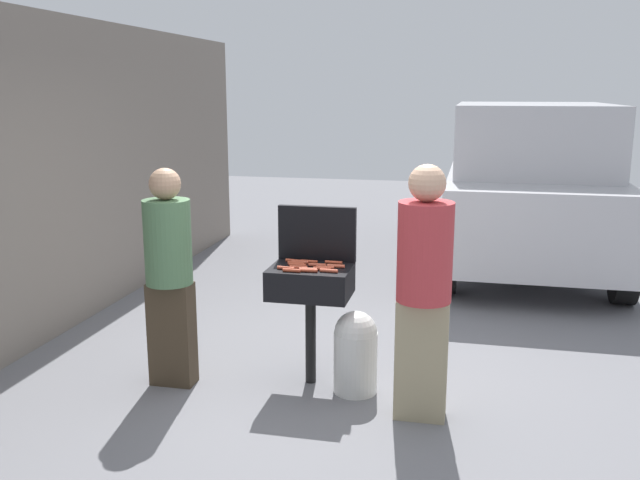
{
  "coord_description": "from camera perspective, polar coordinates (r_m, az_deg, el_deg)",
  "views": [
    {
      "loc": [
        0.96,
        -4.8,
        2.18
      ],
      "look_at": [
        -0.22,
        0.47,
        1.0
      ],
      "focal_mm": 38.63,
      "sensor_mm": 36.0,
      "label": 1
    }
  ],
  "objects": [
    {
      "name": "hot_dog_3",
      "position": [
        5.01,
        0.44,
        -2.29
      ],
      "size": [
        0.13,
        0.03,
        0.03
      ],
      "primitive_type": "cylinder",
      "rotation": [
        0.0,
        1.57,
        0.05
      ],
      "color": "#B74C33",
      "rests_on": "bbq_grill"
    },
    {
      "name": "hot_dog_4",
      "position": [
        5.16,
        1.14,
        -1.88
      ],
      "size": [
        0.13,
        0.03,
        0.03
      ],
      "primitive_type": "cylinder",
      "rotation": [
        0.0,
        1.57,
        -0.05
      ],
      "color": "#AD4228",
      "rests_on": "bbq_grill"
    },
    {
      "name": "propane_tank",
      "position": [
        5.09,
        2.97,
        -9.12
      ],
      "size": [
        0.32,
        0.32,
        0.62
      ],
      "color": "silver",
      "rests_on": "ground"
    },
    {
      "name": "hot_dog_13",
      "position": [
        4.98,
        0.18,
        -2.39
      ],
      "size": [
        0.13,
        0.03,
        0.03
      ],
      "primitive_type": "cylinder",
      "rotation": [
        0.0,
        1.57,
        -0.03
      ],
      "color": "#B74C33",
      "rests_on": "bbq_grill"
    },
    {
      "name": "person_right",
      "position": [
        4.56,
        8.6,
        -3.67
      ],
      "size": [
        0.36,
        0.36,
        1.73
      ],
      "rotation": [
        0.0,
        0.0,
        2.94
      ],
      "color": "gray",
      "rests_on": "ground"
    },
    {
      "name": "hot_dog_10",
      "position": [
        5.08,
        -1.87,
        -2.1
      ],
      "size": [
        0.13,
        0.03,
        0.03
      ],
      "primitive_type": "cylinder",
      "rotation": [
        0.0,
        1.57,
        -0.0
      ],
      "color": "#AD4228",
      "rests_on": "bbq_grill"
    },
    {
      "name": "hot_dog_2",
      "position": [
        4.96,
        -0.99,
        -2.45
      ],
      "size": [
        0.13,
        0.04,
        0.03
      ],
      "primitive_type": "cylinder",
      "rotation": [
        0.0,
        1.57,
        0.09
      ],
      "color": "#C6593D",
      "rests_on": "bbq_grill"
    },
    {
      "name": "person_left",
      "position": [
        5.17,
        -12.4,
        -2.43
      ],
      "size": [
        0.34,
        0.34,
        1.64
      ],
      "rotation": [
        0.0,
        0.0,
        -0.21
      ],
      "color": "#3F3323",
      "rests_on": "ground"
    },
    {
      "name": "hot_dog_1",
      "position": [
        5.02,
        -1.77,
        -2.28
      ],
      "size": [
        0.13,
        0.04,
        0.03
      ],
      "primitive_type": "cylinder",
      "rotation": [
        0.0,
        1.57,
        0.07
      ],
      "color": "#B74C33",
      "rests_on": "bbq_grill"
    },
    {
      "name": "grill_lid_open",
      "position": [
        5.23,
        -0.25,
        0.54
      ],
      "size": [
        0.6,
        0.05,
        0.42
      ],
      "primitive_type": "cube",
      "color": "black",
      "rests_on": "bbq_grill"
    },
    {
      "name": "hot_dog_0",
      "position": [
        5.0,
        -2.84,
        -2.34
      ],
      "size": [
        0.13,
        0.04,
        0.03
      ],
      "primitive_type": "cylinder",
      "rotation": [
        0.0,
        1.57,
        -0.12
      ],
      "color": "#B74C33",
      "rests_on": "bbq_grill"
    },
    {
      "name": "hot_dog_8",
      "position": [
        5.19,
        -0.91,
        -1.8
      ],
      "size": [
        0.13,
        0.03,
        0.03
      ],
      "primitive_type": "cylinder",
      "rotation": [
        0.0,
        1.57,
        -0.03
      ],
      "color": "#AD4228",
      "rests_on": "bbq_grill"
    },
    {
      "name": "bbq_grill",
      "position": [
        5.11,
        -0.79,
        -3.82
      ],
      "size": [
        0.6,
        0.44,
        0.9
      ],
      "color": "black",
      "rests_on": "ground"
    },
    {
      "name": "hot_dog_6",
      "position": [
        5.08,
        -0.22,
        -2.09
      ],
      "size": [
        0.13,
        0.03,
        0.03
      ],
      "primitive_type": "cylinder",
      "rotation": [
        0.0,
        1.57,
        0.06
      ],
      "color": "#B74C33",
      "rests_on": "bbq_grill"
    },
    {
      "name": "hot_dog_15",
      "position": [
        5.21,
        -2.17,
        -1.73
      ],
      "size": [
        0.13,
        0.04,
        0.03
      ],
      "primitive_type": "cylinder",
      "rotation": [
        0.0,
        1.57,
        -0.12
      ],
      "color": "#AD4228",
      "rests_on": "bbq_grill"
    },
    {
      "name": "hot_dog_12",
      "position": [
        5.05,
        1.32,
        -2.18
      ],
      "size": [
        0.13,
        0.03,
        0.03
      ],
      "primitive_type": "cylinder",
      "rotation": [
        0.0,
        1.57,
        0.01
      ],
      "color": "#C6593D",
      "rests_on": "bbq_grill"
    },
    {
      "name": "hot_dog_14",
      "position": [
        5.17,
        -1.67,
        -1.85
      ],
      "size": [
        0.13,
        0.04,
        0.03
      ],
      "primitive_type": "cylinder",
      "rotation": [
        0.0,
        1.57,
        -0.07
      ],
      "color": "#B74C33",
      "rests_on": "bbq_grill"
    },
    {
      "name": "house_wall_side",
      "position": [
        6.93,
        -20.07,
        5.31
      ],
      "size": [
        0.24,
        8.0,
        2.85
      ],
      "primitive_type": "cube",
      "color": "slate",
      "rests_on": "ground"
    },
    {
      "name": "hot_dog_11",
      "position": [
        4.94,
        -2.36,
        -2.53
      ],
      "size": [
        0.13,
        0.03,
        0.03
      ],
      "primitive_type": "cylinder",
      "rotation": [
        0.0,
        1.57,
        0.0
      ],
      "color": "#AD4228",
      "rests_on": "bbq_grill"
    },
    {
      "name": "ground_plane",
      "position": [
        5.36,
        1.19,
        -11.68
      ],
      "size": [
        24.0,
        24.0,
        0.0
      ],
      "primitive_type": "plane",
      "color": "slate"
    },
    {
      "name": "hot_dog_5",
      "position": [
        4.93,
        -0.95,
        -2.55
      ],
      "size": [
        0.13,
        0.04,
        0.03
      ],
      "primitive_type": "cylinder",
      "rotation": [
        0.0,
        1.57,
        0.07
      ],
      "color": "#AD4228",
      "rests_on": "bbq_grill"
    },
    {
      "name": "hot_dog_9",
      "position": [
        4.92,
        0.74,
        -2.57
      ],
      "size": [
        0.13,
        0.03,
        0.03
      ],
      "primitive_type": "cylinder",
      "rotation": [
        0.0,
        1.57,
        -0.04
      ],
      "color": "#B74C33",
      "rests_on": "bbq_grill"
    },
    {
      "name": "hot_dog_7",
      "position": [
        5.14,
        -1.97,
        -1.94
      ],
      "size": [
        0.13,
        0.03,
        0.03
      ],
      "primitive_type": "cylinder",
      "rotation": [
        0.0,
        1.57,
        -0.04
      ],
      "color": "#AD4228",
      "rests_on": "bbq_grill"
    },
    {
      "name": "parked_minivan",
      "position": [
        8.98,
        16.83,
        4.41
      ],
      "size": [
        2.03,
        4.4,
        2.02
      ],
      "rotation": [
        0.0,
        0.0,
        3.14
      ],
      "color": "#B7B7BC",
      "rests_on": "ground"
    }
  ]
}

